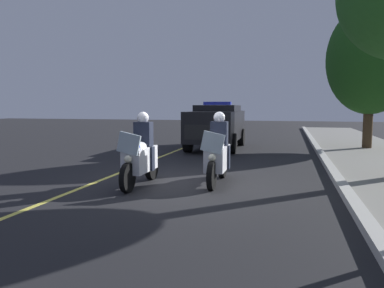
# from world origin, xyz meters

# --- Properties ---
(ground_plane) EXTENTS (80.00, 80.00, 0.00)m
(ground_plane) POSITION_xyz_m (0.00, 0.00, 0.00)
(ground_plane) COLOR black
(curb_strip) EXTENTS (48.00, 0.24, 0.15)m
(curb_strip) POSITION_xyz_m (0.00, 3.54, 0.07)
(curb_strip) COLOR #B7B5AD
(curb_strip) RESTS_ON ground
(lane_stripe_center) EXTENTS (48.00, 0.12, 0.01)m
(lane_stripe_center) POSITION_xyz_m (0.00, -2.17, 0.00)
(lane_stripe_center) COLOR #E0D14C
(lane_stripe_center) RESTS_ON ground
(police_motorcycle_lead_left) EXTENTS (2.14, 0.56, 1.72)m
(police_motorcycle_lead_left) POSITION_xyz_m (0.53, -0.97, 0.70)
(police_motorcycle_lead_left) COLOR black
(police_motorcycle_lead_left) RESTS_ON ground
(police_motorcycle_lead_right) EXTENTS (2.14, 0.56, 1.72)m
(police_motorcycle_lead_right) POSITION_xyz_m (-0.15, 0.73, 0.70)
(police_motorcycle_lead_right) COLOR black
(police_motorcycle_lead_right) RESTS_ON ground
(police_suv) EXTENTS (4.94, 2.14, 2.05)m
(police_suv) POSITION_xyz_m (-7.41, -0.70, 1.07)
(police_suv) COLOR black
(police_suv) RESTS_ON ground
(tree_far_back) EXTENTS (3.56, 3.56, 6.00)m
(tree_far_back) POSITION_xyz_m (-8.45, 5.57, 3.79)
(tree_far_back) COLOR #42301E
(tree_far_back) RESTS_ON sidewalk_strip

